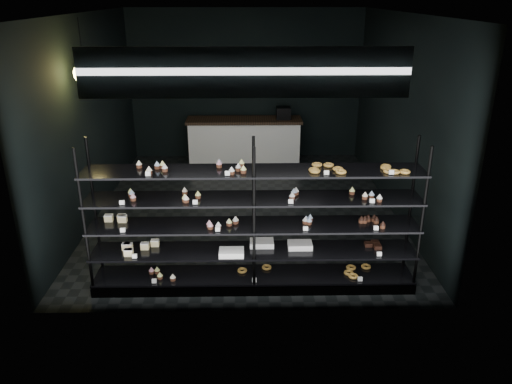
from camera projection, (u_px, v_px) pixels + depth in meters
room at (246, 118)px, 8.06m from camera, size 5.01×6.01×3.20m
display_shelf at (252, 242)px, 6.14m from camera, size 4.00×0.50×1.91m
signage at (244, 73)px, 4.91m from camera, size 3.30×0.05×0.50m
pendant_lamp at (85, 73)px, 6.83m from camera, size 0.30×0.30×0.88m
service_counter at (245, 141)px, 10.78m from camera, size 2.45×0.65×1.23m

